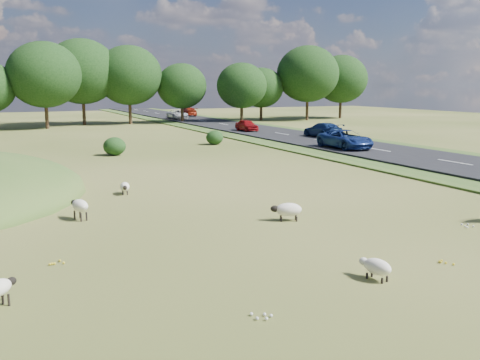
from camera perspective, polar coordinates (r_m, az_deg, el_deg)
name	(u,v)px	position (r m, az deg, el deg)	size (l,w,h in m)	color
ground	(123,161)	(39.79, -12.42, 2.02)	(160.00, 160.00, 0.00)	#3C4D18
road	(291,136)	(56.48, 5.48, 4.65)	(8.00, 150.00, 0.25)	black
treeline	(51,76)	(74.32, -19.53, 10.39)	(96.28, 14.66, 11.70)	black
shrubs	(100,145)	(44.90, -14.73, 3.68)	(27.52, 5.51, 1.43)	black
sheep_0	(125,187)	(27.44, -12.18, -0.71)	(0.63, 1.09, 0.61)	beige
sheep_1	(376,267)	(15.66, 14.35, -8.93)	(0.67, 1.12, 0.62)	beige
sheep_4	(80,206)	(22.66, -16.74, -2.63)	(0.79, 1.22, 0.85)	beige
sheep_5	(288,210)	(21.65, 5.12, -3.16)	(1.33, 0.93, 0.74)	beige
car_0	(323,130)	(54.84, 8.83, 5.32)	(2.04, 5.01, 1.45)	navy
car_1	(188,112)	(91.78, -5.61, 7.25)	(2.06, 5.06, 1.47)	maroon
car_2	(247,125)	(61.54, 0.73, 5.86)	(1.53, 3.80, 1.30)	maroon
car_5	(177,114)	(84.87, -6.69, 6.98)	(2.30, 4.99, 1.39)	white
car_6	(345,139)	(45.28, 11.16, 4.30)	(2.51, 5.45, 1.51)	navy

